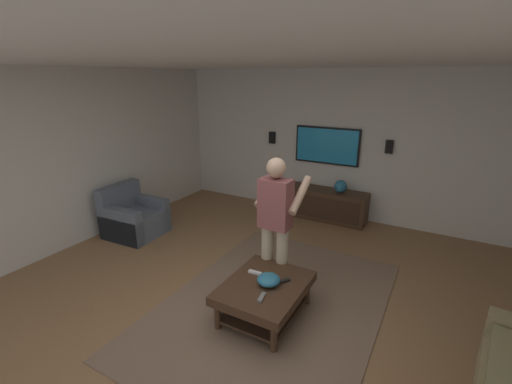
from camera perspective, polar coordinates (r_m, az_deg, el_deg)
name	(u,v)px	position (r m, az deg, el deg)	size (l,w,h in m)	color
ground_plane	(239,315)	(4.02, -2.84, -19.54)	(8.06, 8.06, 0.00)	olive
wall_back_tv	(339,145)	(6.42, 13.47, 7.50)	(0.10, 6.40, 2.62)	silver
wall_side_far	(46,164)	(5.67, -31.26, 3.91)	(6.92, 0.10, 2.62)	silver
ceiling_slab	(234,52)	(3.18, -3.66, 21.99)	(6.92, 6.40, 0.10)	white
area_rug	(273,305)	(4.15, 2.79, -18.05)	(3.19, 2.27, 0.01)	#7A604C
armchair	(134,218)	(6.01, -19.51, -4.08)	(0.84, 0.85, 0.82)	slate
coffee_table	(265,292)	(3.84, 1.46, -16.14)	(1.00, 0.80, 0.40)	#422B1C
media_console	(319,203)	(6.44, 10.34, -1.85)	(0.45, 1.70, 0.55)	#422B1C
tv	(327,146)	(6.39, 11.60, 7.49)	(0.05, 1.17, 0.66)	black
person_standing	(276,218)	(4.00, 3.31, -4.25)	(0.54, 0.54, 1.64)	#C6B793
bowl	(269,280)	(3.74, 2.10, -14.23)	(0.24, 0.24, 0.11)	teal
remote_white	(255,272)	(3.94, -0.19, -13.10)	(0.15, 0.04, 0.02)	white
remote_black	(284,281)	(3.80, 4.56, -14.42)	(0.15, 0.04, 0.02)	black
remote_grey	(262,297)	(3.56, 0.96, -16.95)	(0.15, 0.04, 0.02)	slate
vase_round	(341,186)	(6.21, 13.76, 0.91)	(0.22, 0.22, 0.22)	teal
wall_speaker_left	(389,147)	(6.15, 21.10, 6.96)	(0.06, 0.12, 0.22)	black
wall_speaker_right	(272,138)	(6.80, 2.69, 8.94)	(0.06, 0.12, 0.22)	black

